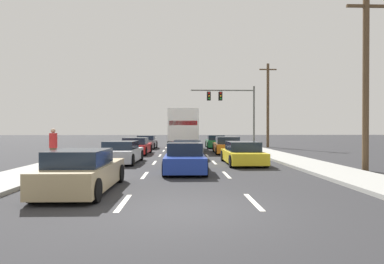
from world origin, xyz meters
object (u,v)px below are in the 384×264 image
car_tan (83,172)px  car_orange (227,146)px  car_green (216,142)px  utility_pole_mid (268,104)px  car_red (136,146)px  utility_pole_near (366,79)px  pedestrian_near_corner (53,147)px  car_blue (185,158)px  car_gray (146,142)px  car_white (187,150)px  car_silver (121,153)px  box_truck (184,128)px  car_yellow (243,154)px  traffic_signal_mast (228,101)px

car_tan → car_orange: bearing=66.4°
car_green → utility_pole_mid: 6.83m
car_red → utility_pole_mid: utility_pole_mid is taller
car_tan → utility_pole_near: 12.76m
utility_pole_near → pedestrian_near_corner: utility_pole_near is taller
car_red → car_blue: 10.75m
car_gray → car_tan: 21.78m
car_blue → car_orange: 11.18m
pedestrian_near_corner → car_white: bearing=35.9°
car_red → car_blue: car_blue is taller
car_red → car_tan: (0.36, -14.71, 0.02)m
car_red → car_silver: (0.02, -6.41, -0.01)m
box_truck → car_yellow: size_ratio=1.74×
car_green → pedestrian_near_corner: bearing=-121.3°
car_orange → traffic_signal_mast: bearing=81.3°
car_silver → utility_pole_mid: size_ratio=0.48×
car_tan → traffic_signal_mast: (8.27, 25.96, 4.40)m
car_orange → traffic_signal_mast: size_ratio=0.62×
car_green → car_silver: bearing=-115.7°
car_red → pedestrian_near_corner: pedestrian_near_corner is taller
car_green → traffic_signal_mast: size_ratio=0.57×
car_green → car_orange: bearing=-89.2°
car_blue → car_green: car_blue is taller
traffic_signal_mast → utility_pole_near: size_ratio=0.89×
box_truck → car_green: size_ratio=1.87×
car_gray → car_yellow: bearing=-64.7°
car_orange → utility_pole_mid: bearing=56.4°
car_blue → pedestrian_near_corner: size_ratio=2.41×
car_yellow → car_silver: bearing=173.4°
car_silver → utility_pole_mid: 19.94m
car_blue → car_silver: bearing=133.4°
car_gray → traffic_signal_mast: traffic_signal_mast is taller
car_silver → pedestrian_near_corner: (-2.99, -1.99, 0.46)m
car_red → car_yellow: size_ratio=1.02×
car_blue → traffic_signal_mast: 22.43m
car_silver → car_green: car_green is taller
car_red → car_blue: size_ratio=1.04×
car_gray → pedestrian_near_corner: 15.76m
car_orange → traffic_signal_mast: traffic_signal_mast is taller
utility_pole_mid → car_gray: bearing=-172.6°
car_yellow → utility_pole_near: bearing=-31.6°
car_silver → pedestrian_near_corner: bearing=-146.3°
car_green → car_orange: 7.33m
car_yellow → utility_pole_mid: size_ratio=0.50×
car_tan → utility_pole_mid: bearing=62.7°
car_gray → utility_pole_near: (11.76, -17.34, 3.59)m
car_blue → car_orange: car_orange is taller
box_truck → car_orange: box_truck is taller
car_white → car_blue: size_ratio=1.08×
car_blue → car_tan: bearing=-125.0°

